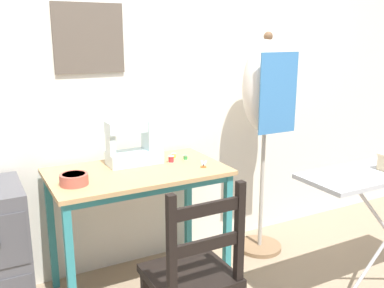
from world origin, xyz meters
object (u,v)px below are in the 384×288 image
at_px(fabric_bowl, 74,179).
at_px(dress_form, 266,97).
at_px(thread_spool_near_machine, 171,159).
at_px(thread_spool_mid_table, 174,156).
at_px(wooden_chair, 193,276).
at_px(sewing_machine, 137,143).
at_px(thread_spool_far_edge, 186,158).
at_px(scissors, 204,165).

bearing_deg(fabric_bowl, dress_form, 6.20).
distance_m(thread_spool_near_machine, dress_form, 0.80).
height_order(fabric_bowl, thread_spool_mid_table, fabric_bowl).
relative_size(fabric_bowl, thread_spool_near_machine, 3.51).
height_order(thread_spool_mid_table, wooden_chair, wooden_chair).
height_order(sewing_machine, thread_spool_far_edge, sewing_machine).
bearing_deg(dress_form, sewing_machine, 175.99).
bearing_deg(sewing_machine, thread_spool_mid_table, -1.11).
xyz_separation_m(scissors, wooden_chair, (-0.36, -0.54, -0.35)).
xyz_separation_m(thread_spool_mid_table, thread_spool_far_edge, (0.05, -0.07, -0.00)).
distance_m(thread_spool_near_machine, thread_spool_far_edge, 0.10).
bearing_deg(thread_spool_far_edge, thread_spool_mid_table, 126.42).
distance_m(scissors, thread_spool_near_machine, 0.21).
xyz_separation_m(thread_spool_near_machine, thread_spool_mid_table, (0.05, 0.08, -0.01)).
height_order(fabric_bowl, scissors, fabric_bowl).
bearing_deg(thread_spool_near_machine, wooden_chair, -107.49).
bearing_deg(thread_spool_mid_table, wooden_chair, -109.48).
relative_size(fabric_bowl, dress_form, 0.10).
xyz_separation_m(thread_spool_far_edge, dress_form, (0.62, 0.01, 0.34)).
bearing_deg(thread_spool_mid_table, thread_spool_far_edge, -53.58).
xyz_separation_m(thread_spool_near_machine, dress_form, (0.72, 0.02, 0.34)).
bearing_deg(scissors, wooden_chair, -123.77).
bearing_deg(sewing_machine, thread_spool_near_machine, -23.35).
relative_size(wooden_chair, dress_form, 0.58).
height_order(thread_spool_near_machine, thread_spool_far_edge, thread_spool_near_machine).
height_order(thread_spool_mid_table, thread_spool_far_edge, thread_spool_mid_table).
bearing_deg(thread_spool_far_edge, dress_form, 0.82).
distance_m(fabric_bowl, thread_spool_near_machine, 0.64).
height_order(scissors, thread_spool_near_machine, thread_spool_near_machine).
distance_m(scissors, dress_form, 0.70).
xyz_separation_m(sewing_machine, thread_spool_far_edge, (0.29, -0.07, -0.11)).
height_order(fabric_bowl, dress_form, dress_form).
relative_size(sewing_machine, thread_spool_far_edge, 10.43).
bearing_deg(fabric_bowl, thread_spool_mid_table, 16.91).
bearing_deg(thread_spool_mid_table, dress_form, -5.07).
bearing_deg(thread_spool_mid_table, fabric_bowl, -163.09).
bearing_deg(thread_spool_far_edge, wooden_chair, -114.69).
distance_m(fabric_bowl, scissors, 0.77).
height_order(sewing_machine, wooden_chair, sewing_machine).
relative_size(sewing_machine, thread_spool_mid_table, 10.33).
height_order(scissors, dress_form, dress_form).
xyz_separation_m(thread_spool_far_edge, wooden_chair, (-0.32, -0.70, -0.37)).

